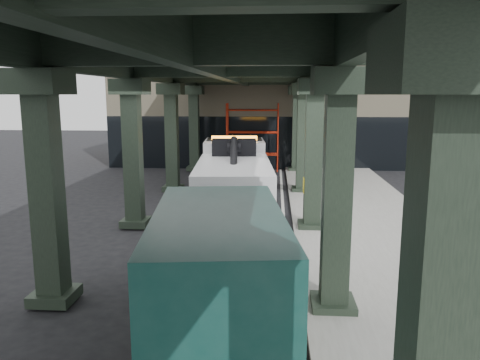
% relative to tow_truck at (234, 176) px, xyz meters
% --- Properties ---
extents(ground, '(90.00, 90.00, 0.00)m').
position_rel_tow_truck_xyz_m(ground, '(0.20, -4.36, -1.43)').
color(ground, black).
rests_on(ground, ground).
extents(sidewalk, '(5.00, 40.00, 0.15)m').
position_rel_tow_truck_xyz_m(sidewalk, '(4.70, -2.36, -1.36)').
color(sidewalk, gray).
rests_on(sidewalk, ground).
extents(lane_stripe, '(0.12, 38.00, 0.01)m').
position_rel_tow_truck_xyz_m(lane_stripe, '(1.90, -2.36, -1.43)').
color(lane_stripe, silver).
rests_on(lane_stripe, ground).
extents(viaduct, '(7.40, 32.00, 6.40)m').
position_rel_tow_truck_xyz_m(viaduct, '(-0.20, -2.36, 4.03)').
color(viaduct, '#1F2A20').
rests_on(viaduct, ground).
extents(building, '(22.00, 10.00, 8.00)m').
position_rel_tow_truck_xyz_m(building, '(2.20, 15.64, 2.57)').
color(building, '#C6B793').
rests_on(building, ground).
extents(scaffolding, '(3.08, 0.88, 4.00)m').
position_rel_tow_truck_xyz_m(scaffolding, '(0.20, 10.28, 0.68)').
color(scaffolding, red).
rests_on(scaffolding, ground).
extents(tow_truck, '(3.21, 9.12, 2.94)m').
position_rel_tow_truck_xyz_m(tow_truck, '(0.00, 0.00, 0.00)').
color(tow_truck, black).
rests_on(tow_truck, ground).
extents(towed_van, '(3.09, 6.35, 2.48)m').
position_rel_tow_truck_xyz_m(towed_van, '(0.55, -9.44, -0.10)').
color(towed_van, '#12413A').
rests_on(towed_van, ground).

